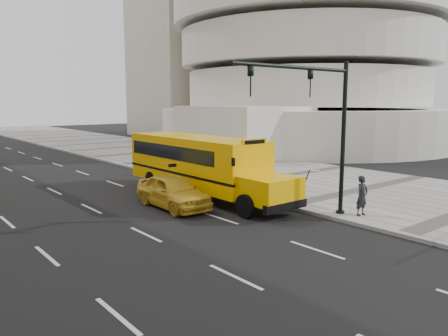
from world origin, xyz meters
TOP-DOWN VIEW (x-y plane):
  - ground at (0.00, 0.00)m, footprint 140.00×140.00m
  - sidewalk_museum at (12.00, 0.00)m, footprint 12.00×140.00m
  - curb_museum at (6.00, 0.00)m, footprint 0.30×140.00m
  - guggenheim at (29.37, 18.51)m, footprint 33.20×42.20m
  - school_bus at (4.50, -0.69)m, footprint 2.96×11.56m
  - taxi_near at (2.00, -2.16)m, footprint 1.91×4.48m
  - pedestrian at (6.99, -8.69)m, footprint 0.62×0.42m
  - traffic_signal at (5.19, -7.93)m, footprint 6.18×0.36m

SIDE VIEW (x-z plane):
  - ground at x=0.00m, z-range 0.00..0.00m
  - sidewalk_museum at x=12.00m, z-range 0.00..0.15m
  - curb_museum at x=6.00m, z-range 0.00..0.15m
  - taxi_near at x=2.00m, z-range 0.00..1.51m
  - pedestrian at x=6.99m, z-range 0.15..1.79m
  - school_bus at x=4.50m, z-range 0.17..3.36m
  - traffic_signal at x=5.19m, z-range 0.89..7.29m
  - guggenheim at x=29.37m, z-range -3.92..31.08m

